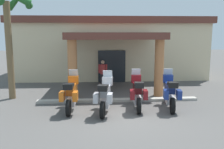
{
  "coord_description": "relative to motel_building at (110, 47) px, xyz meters",
  "views": [
    {
      "loc": [
        -1.2,
        -9.12,
        3.15
      ],
      "look_at": [
        -0.3,
        2.62,
        1.2
      ],
      "focal_mm": 39.03,
      "sensor_mm": 36.0,
      "label": 1
    }
  ],
  "objects": [
    {
      "name": "ground_plane",
      "position": [
        -0.04,
        -9.45,
        -2.19
      ],
      "size": [
        80.0,
        80.0,
        0.0
      ],
      "primitive_type": "plane",
      "color": "#514F4C"
    },
    {
      "name": "motel_building",
      "position": [
        0.0,
        0.0,
        0.0
      ],
      "size": [
        13.91,
        10.11,
        4.31
      ],
      "rotation": [
        0.0,
        0.0,
        -0.01
      ],
      "color": "beige",
      "rests_on": "ground_plane"
    },
    {
      "name": "motorcycle_orange",
      "position": [
        -2.19,
        -8.63,
        -1.5
      ],
      "size": [
        0.72,
        2.21,
        1.61
      ],
      "rotation": [
        0.0,
        0.0,
        1.51
      ],
      "color": "black",
      "rests_on": "ground_plane"
    },
    {
      "name": "motorcycle_silver",
      "position": [
        -0.79,
        -9.01,
        -1.5
      ],
      "size": [
        0.87,
        2.2,
        1.61
      ],
      "rotation": [
        0.0,
        0.0,
        1.39
      ],
      "color": "black",
      "rests_on": "ground_plane"
    },
    {
      "name": "motorcycle_maroon",
      "position": [
        0.61,
        -8.58,
        -1.5
      ],
      "size": [
        0.74,
        2.21,
        1.61
      ],
      "rotation": [
        0.0,
        0.0,
        1.48
      ],
      "color": "black",
      "rests_on": "ground_plane"
    },
    {
      "name": "motorcycle_blue",
      "position": [
        2.01,
        -8.66,
        -1.5
      ],
      "size": [
        0.84,
        2.2,
        1.61
      ],
      "rotation": [
        0.0,
        0.0,
        1.41
      ],
      "color": "black",
      "rests_on": "ground_plane"
    },
    {
      "name": "pedestrian",
      "position": [
        -0.69,
        -4.14,
        -1.26
      ],
      "size": [
        0.52,
        0.32,
        1.62
      ],
      "rotation": [
        0.0,
        0.0,
        4.51
      ],
      "color": "black",
      "rests_on": "ground_plane"
    },
    {
      "name": "palm_tree_roadside",
      "position": [
        -5.27,
        -6.47,
        2.05
      ],
      "size": [
        2.56,
        2.63,
        5.63
      ],
      "color": "brown",
      "rests_on": "ground_plane"
    },
    {
      "name": "curb_strip",
      "position": [
        -0.09,
        -7.42,
        -2.13
      ],
      "size": [
        7.6,
        0.36,
        0.12
      ],
      "primitive_type": "cube",
      "color": "#ADA89E",
      "rests_on": "ground_plane"
    }
  ]
}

